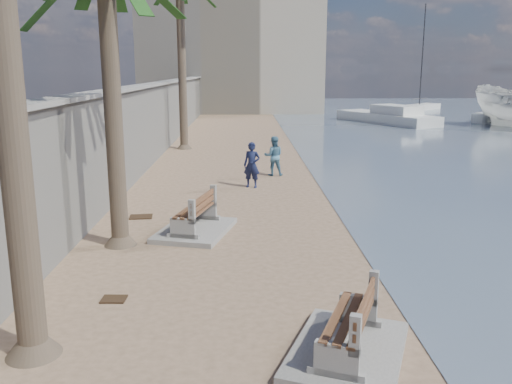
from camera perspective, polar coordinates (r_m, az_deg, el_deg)
name	(u,v)px	position (r m, az deg, el deg)	size (l,w,h in m)	color
seawall	(153,122)	(26.94, -10.78, 7.23)	(0.45, 70.00, 3.50)	gray
wall_cap	(152,84)	(26.83, -10.94, 11.05)	(0.80, 70.00, 0.12)	gray
end_building	(232,42)	(58.54, -2.58, 15.46)	(18.00, 12.00, 14.00)	#B7AA93
bench_near	(349,329)	(8.54, 9.71, -14.04)	(2.35, 2.77, 0.98)	gray
bench_far	(195,216)	(14.46, -6.46, -2.58)	(2.22, 2.78, 1.02)	gray
person_a	(252,162)	(19.81, -0.44, 3.21)	(0.69, 0.47, 1.92)	#161C3D
person_b	(274,154)	(22.12, 1.87, 4.03)	(0.86, 0.67, 1.78)	teal
yacht_near	(510,116)	(51.97, 25.19, 7.28)	(10.87, 3.04, 1.50)	silver
yacht_far	(386,119)	(45.50, 13.52, 7.51)	(9.71, 2.72, 1.50)	silver
sailboat_west	(419,107)	(61.10, 16.79, 8.59)	(5.97, 6.06, 10.94)	silver
debris_c	(141,217)	(16.32, -12.01, -2.56)	(0.65, 0.52, 0.03)	#382616
debris_d	(114,299)	(10.77, -14.74, -10.85)	(0.46, 0.37, 0.03)	#382616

